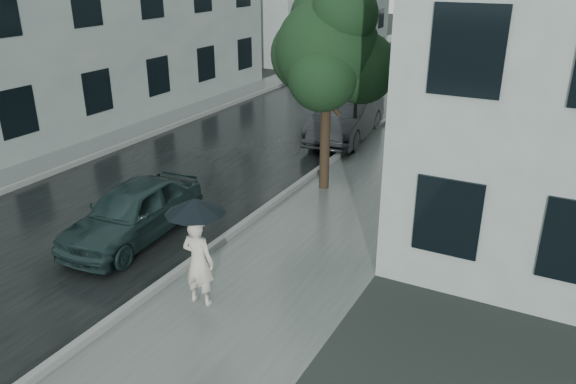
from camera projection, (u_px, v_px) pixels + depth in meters
The scene contains 12 objects.
ground at pixel (254, 286), 11.12m from camera, with size 120.00×120.00×0.00m, color black.
sidewalk at pixel (426, 134), 20.82m from camera, with size 3.50×60.00×0.01m, color slate.
kerb_near at pixel (379, 126), 21.58m from camera, with size 0.15×60.00×0.15m, color slate.
asphalt_road at pixel (298, 117), 23.11m from camera, with size 6.85×60.00×0.00m, color black.
kerb_far at pixel (227, 105), 24.59m from camera, with size 0.15×60.00×0.15m, color slate.
sidewalk_far at pixel (210, 105), 25.01m from camera, with size 1.70×60.00×0.01m, color #4C5451.
pedestrian at pixel (198, 262), 10.25m from camera, with size 0.62×0.41×1.71m, color beige.
umbrella at pixel (195, 206), 9.80m from camera, with size 1.38×1.38×1.25m.
street_tree at pixel (329, 49), 14.54m from camera, with size 3.54×3.22×5.57m.
lamp_post at pixel (353, 65), 18.03m from camera, with size 0.82×0.48×4.94m.
car_near at pixel (133, 211), 12.78m from camera, with size 1.57×3.91×1.33m, color #1A2C2C.
car_far at pixel (346, 117), 19.98m from camera, with size 1.65×4.74×1.56m, color black.
Camera 1 is at (5.06, -8.14, 5.97)m, focal length 35.00 mm.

